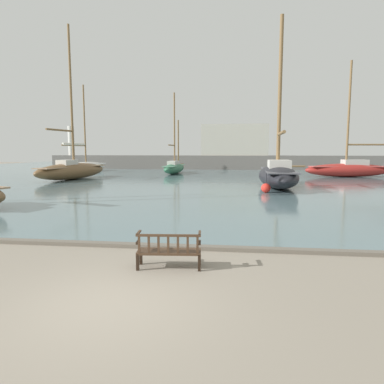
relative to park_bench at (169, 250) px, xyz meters
name	(u,v)px	position (x,y,z in m)	size (l,w,h in m)	color
ground_plane	(110,303)	(-0.76, -2.12, -0.47)	(160.00, 160.00, 0.00)	gray
harbor_water	(218,171)	(-0.76, 41.88, -0.43)	(100.00, 80.00, 0.08)	slate
quay_edge_kerb	(155,246)	(-0.76, 1.73, -0.41)	(40.00, 0.30, 0.12)	#675F54
park_bench	(169,250)	(0.00, 0.00, 0.00)	(1.64, 0.66, 0.92)	black
sailboat_nearest_port	(85,166)	(-19.05, 37.30, 0.47)	(3.99, 9.03, 11.86)	silver
sailboat_mid_starboard	(348,169)	(14.27, 31.73, 0.54)	(11.42, 3.55, 12.57)	maroon
sailboat_outer_port	(174,167)	(-5.99, 34.93, 0.43)	(2.26, 10.07, 10.15)	#2D6647
sailboat_far_port	(72,169)	(-14.82, 24.95, 0.62)	(4.36, 10.65, 15.25)	brown
sailboat_nearest_starboard	(278,174)	(5.08, 19.69, 0.67)	(3.20, 10.51, 13.27)	black
channel_buoy	(266,188)	(3.81, 15.73, -0.06)	(0.65, 0.65, 1.35)	red
far_breakwater	(221,157)	(-0.46, 46.32, 1.59)	(54.89, 2.40, 7.11)	#66605B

